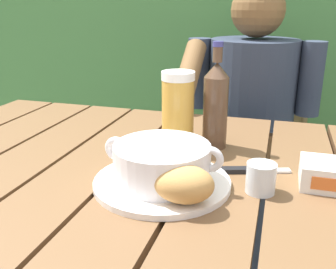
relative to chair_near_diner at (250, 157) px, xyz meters
name	(u,v)px	position (x,y,z in m)	size (l,w,h in m)	color
dining_table	(150,216)	(-0.14, -0.92, 0.21)	(1.36, 0.97, 0.78)	brown
chair_near_diner	(250,157)	(0.00, 0.00, 0.00)	(0.46, 0.46, 0.96)	brown
person_eating	(248,118)	(0.00, -0.20, 0.24)	(0.48, 0.47, 1.20)	#2C3546
serving_plate	(162,182)	(-0.11, -0.95, 0.31)	(0.27, 0.27, 0.01)	white
soup_bowl	(162,162)	(-0.11, -0.95, 0.35)	(0.24, 0.19, 0.08)	white
bread_roll	(184,184)	(-0.04, -1.02, 0.35)	(0.11, 0.08, 0.07)	tan
beer_glass	(178,110)	(-0.13, -0.74, 0.40)	(0.08, 0.08, 0.19)	gold
beer_bottle	(216,104)	(-0.05, -0.71, 0.41)	(0.06, 0.06, 0.26)	brown
water_glass_small	(261,178)	(0.08, -0.93, 0.33)	(0.06, 0.06, 0.06)	silver
butter_tub	(333,175)	(0.21, -0.86, 0.33)	(0.12, 0.09, 0.05)	white
table_knife	(246,170)	(0.05, -0.84, 0.31)	(0.15, 0.06, 0.01)	silver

